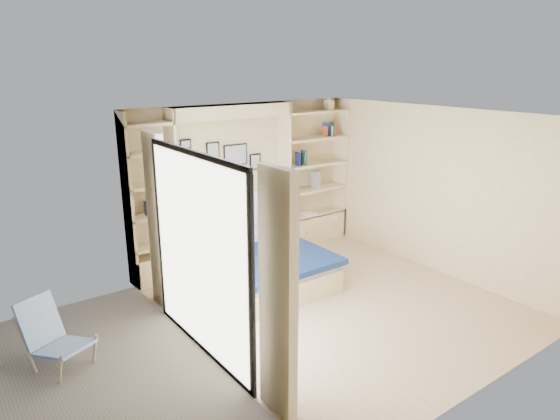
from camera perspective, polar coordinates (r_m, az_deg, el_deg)
ground at (r=6.87m, az=6.21°, el=-10.42°), size 4.50×4.50×0.00m
room_shell at (r=7.39m, az=-3.72°, el=0.57°), size 4.50×4.50×4.50m
bed at (r=7.32m, az=-2.35°, el=-6.28°), size 1.63×2.11×1.07m
photo_gallery at (r=7.82m, az=-6.99°, el=5.35°), size 1.48×0.02×0.82m
reading_lamps at (r=7.82m, az=-5.09°, el=1.61°), size 1.92×0.12×0.15m
shelf_decor at (r=8.52m, az=2.52°, el=6.98°), size 3.52×0.23×2.03m
deck at (r=5.48m, az=-24.91°, el=-19.69°), size 3.20×4.00×0.05m
deck_chair at (r=5.88m, az=-24.55°, el=-12.90°), size 0.72×0.87×0.76m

